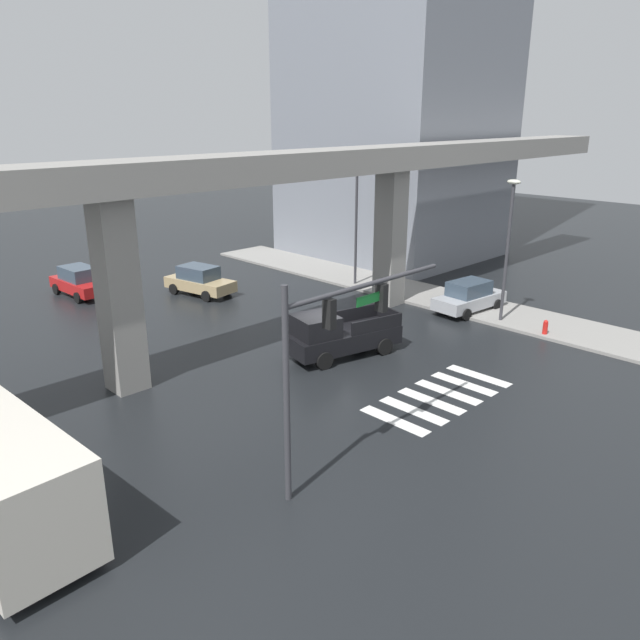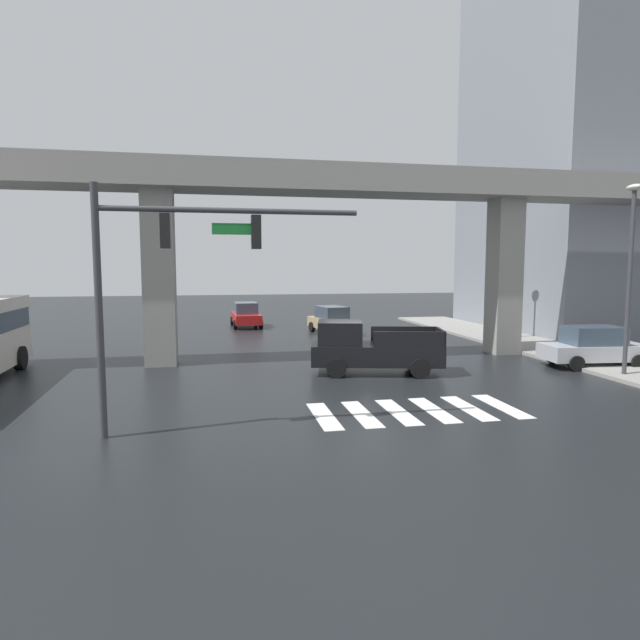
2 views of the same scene
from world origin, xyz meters
TOP-DOWN VIEW (x-y plane):
  - ground_plane at (0.00, 0.00)m, footprint 120.00×120.00m
  - crosswalk_stripes at (-0.00, -6.04)m, footprint 6.05×2.80m
  - elevated_overpass at (0.00, 3.06)m, footprint 59.02×2.59m
  - sidewalk_east at (10.71, 2.00)m, footprint 4.00×36.00m
  - pickup_truck at (0.22, -0.45)m, footprint 5.40×3.01m
  - sedan_tan at (1.52, 12.10)m, footprint 2.56×4.56m
  - sedan_silver at (9.93, -0.98)m, footprint 4.45×2.27m
  - sedan_red at (-3.61, 16.88)m, footprint 2.11×4.37m
  - traffic_signal_mast at (-6.76, -6.84)m, footprint 6.49×0.32m
  - street_lamp_near_corner at (9.51, -3.16)m, footprint 0.44×0.70m
  - street_lamp_mid_block at (9.51, 6.93)m, footprint 0.44×0.70m

SIDE VIEW (x-z plane):
  - ground_plane at x=0.00m, z-range 0.00..0.00m
  - crosswalk_stripes at x=0.00m, z-range 0.00..0.01m
  - sidewalk_east at x=10.71m, z-range 0.00..0.15m
  - sedan_tan at x=1.52m, z-range -0.01..1.71m
  - sedan_silver at x=9.93m, z-range -0.01..1.71m
  - sedan_red at x=-3.61m, z-range -0.01..1.71m
  - pickup_truck at x=0.22m, z-range -0.05..2.03m
  - traffic_signal_mast at x=-6.76m, z-range 1.29..7.49m
  - street_lamp_near_corner at x=9.51m, z-range 0.94..8.18m
  - street_lamp_mid_block at x=9.51m, z-range 0.94..8.18m
  - elevated_overpass at x=0.00m, z-range 3.20..11.83m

